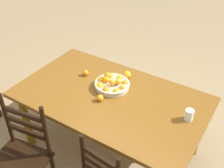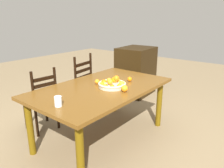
{
  "view_description": "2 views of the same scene",
  "coord_description": "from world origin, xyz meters",
  "px_view_note": "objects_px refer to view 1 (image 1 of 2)",
  "views": [
    {
      "loc": [
        -1.1,
        1.7,
        2.33
      ],
      "look_at": [
        0.06,
        -0.12,
        0.77
      ],
      "focal_mm": 43.87,
      "sensor_mm": 36.0,
      "label": 1
    },
    {
      "loc": [
        -1.92,
        -1.7,
        1.57
      ],
      "look_at": [
        0.06,
        -0.12,
        0.77
      ],
      "focal_mm": 34.71,
      "sensor_mm": 36.0,
      "label": 2
    }
  ],
  "objects_px": {
    "dining_table": "(110,103)",
    "fruit_bowl": "(112,84)",
    "chair_by_cabinet": "(20,159)",
    "drinking_glass": "(189,115)",
    "orange_loose_0": "(100,98)",
    "orange_loose_1": "(127,75)",
    "orange_loose_2": "(86,73)"
  },
  "relations": [
    {
      "from": "dining_table",
      "to": "fruit_bowl",
      "type": "relative_size",
      "value": 5.16
    },
    {
      "from": "chair_by_cabinet",
      "to": "drinking_glass",
      "type": "relative_size",
      "value": 9.86
    },
    {
      "from": "drinking_glass",
      "to": "orange_loose_0",
      "type": "bearing_deg",
      "value": 14.28
    },
    {
      "from": "chair_by_cabinet",
      "to": "orange_loose_0",
      "type": "relative_size",
      "value": 16.07
    },
    {
      "from": "chair_by_cabinet",
      "to": "orange_loose_1",
      "type": "xyz_separation_m",
      "value": [
        -0.33,
        -1.2,
        0.29
      ]
    },
    {
      "from": "dining_table",
      "to": "orange_loose_2",
      "type": "relative_size",
      "value": 29.42
    },
    {
      "from": "dining_table",
      "to": "drinking_glass",
      "type": "xyz_separation_m",
      "value": [
        -0.73,
        -0.08,
        0.14
      ]
    },
    {
      "from": "orange_loose_1",
      "to": "orange_loose_2",
      "type": "xyz_separation_m",
      "value": [
        0.39,
        0.19,
        -0.01
      ]
    },
    {
      "from": "dining_table",
      "to": "orange_loose_1",
      "type": "distance_m",
      "value": 0.36
    },
    {
      "from": "orange_loose_1",
      "to": "dining_table",
      "type": "bearing_deg",
      "value": 92.59
    },
    {
      "from": "chair_by_cabinet",
      "to": "orange_loose_1",
      "type": "height_order",
      "value": "chair_by_cabinet"
    },
    {
      "from": "orange_loose_2",
      "to": "fruit_bowl",
      "type": "bearing_deg",
      "value": 174.93
    },
    {
      "from": "drinking_glass",
      "to": "fruit_bowl",
      "type": "bearing_deg",
      "value": -2.46
    },
    {
      "from": "fruit_bowl",
      "to": "orange_loose_2",
      "type": "xyz_separation_m",
      "value": [
        0.34,
        -0.03,
        -0.01
      ]
    },
    {
      "from": "orange_loose_0",
      "to": "drinking_glass",
      "type": "xyz_separation_m",
      "value": [
        -0.77,
        -0.2,
        0.02
      ]
    },
    {
      "from": "orange_loose_0",
      "to": "orange_loose_2",
      "type": "bearing_deg",
      "value": -35.78
    },
    {
      "from": "dining_table",
      "to": "orange_loose_2",
      "type": "distance_m",
      "value": 0.44
    },
    {
      "from": "chair_by_cabinet",
      "to": "orange_loose_1",
      "type": "bearing_deg",
      "value": 65.64
    },
    {
      "from": "chair_by_cabinet",
      "to": "orange_loose_2",
      "type": "bearing_deg",
      "value": 84.22
    },
    {
      "from": "drinking_glass",
      "to": "dining_table",
      "type": "bearing_deg",
      "value": 6.44
    },
    {
      "from": "dining_table",
      "to": "fruit_bowl",
      "type": "distance_m",
      "value": 0.18
    },
    {
      "from": "chair_by_cabinet",
      "to": "orange_loose_1",
      "type": "distance_m",
      "value": 1.28
    },
    {
      "from": "dining_table",
      "to": "orange_loose_0",
      "type": "distance_m",
      "value": 0.17
    },
    {
      "from": "fruit_bowl",
      "to": "drinking_glass",
      "type": "relative_size",
      "value": 3.42
    },
    {
      "from": "orange_loose_1",
      "to": "drinking_glass",
      "type": "bearing_deg",
      "value": 161.14
    },
    {
      "from": "drinking_glass",
      "to": "orange_loose_2",
      "type": "bearing_deg",
      "value": -3.25
    },
    {
      "from": "orange_loose_2",
      "to": "drinking_glass",
      "type": "distance_m",
      "value": 1.13
    },
    {
      "from": "orange_loose_0",
      "to": "orange_loose_1",
      "type": "height_order",
      "value": "orange_loose_1"
    },
    {
      "from": "orange_loose_1",
      "to": "drinking_glass",
      "type": "distance_m",
      "value": 0.79
    },
    {
      "from": "chair_by_cabinet",
      "to": "fruit_bowl",
      "type": "relative_size",
      "value": 2.88
    },
    {
      "from": "orange_loose_1",
      "to": "drinking_glass",
      "type": "relative_size",
      "value": 0.78
    },
    {
      "from": "orange_loose_0",
      "to": "drinking_glass",
      "type": "bearing_deg",
      "value": -165.72
    }
  ]
}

